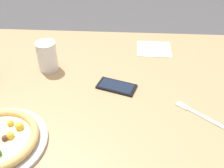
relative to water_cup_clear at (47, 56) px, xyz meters
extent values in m
cube|color=tan|center=(0.23, -0.11, -0.08)|extent=(1.22, 0.94, 0.04)
cylinder|color=#826748|center=(-0.30, 0.28, -0.46)|extent=(0.07, 0.07, 0.71)
cylinder|color=#826748|center=(0.77, 0.28, -0.46)|extent=(0.07, 0.07, 0.71)
sphere|color=gold|center=(0.00, -0.37, -0.03)|extent=(0.03, 0.03, 0.03)
sphere|color=gold|center=(-0.02, -0.41, -0.03)|extent=(0.02, 0.02, 0.02)
sphere|color=gold|center=(-0.03, -0.36, -0.04)|extent=(0.02, 0.02, 0.02)
sphere|color=brown|center=(-0.03, -0.42, -0.04)|extent=(0.02, 0.02, 0.02)
cylinder|color=silver|center=(0.00, 0.00, 0.00)|extent=(0.08, 0.08, 0.13)
cube|color=white|center=(0.00, 0.02, 0.04)|extent=(0.03, 0.03, 0.02)
cube|color=white|center=(0.00, 0.01, 0.03)|extent=(0.04, 0.04, 0.03)
cube|color=white|center=(0.46, 0.19, -0.06)|extent=(0.16, 0.15, 0.00)
cube|color=silver|center=(0.62, -0.27, -0.06)|extent=(0.13, 0.11, 0.00)
cube|color=silver|center=(0.54, -0.21, -0.06)|extent=(0.05, 0.05, 0.00)
cube|color=black|center=(0.30, -0.11, -0.06)|extent=(0.17, 0.12, 0.01)
cube|color=#192338|center=(0.30, -0.11, -0.06)|extent=(0.14, 0.10, 0.00)
camera|label=1|loc=(0.33, -0.93, 0.58)|focal=42.38mm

